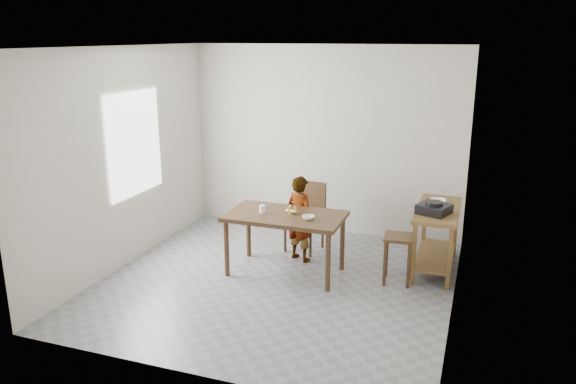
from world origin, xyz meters
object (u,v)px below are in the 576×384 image
(prep_counter, at_px, (436,239))
(child, at_px, (300,219))
(dining_table, at_px, (285,244))
(dining_chair, at_px, (304,217))
(stool, at_px, (397,259))

(prep_counter, relative_size, child, 1.07)
(dining_table, relative_size, dining_chair, 1.53)
(prep_counter, xyz_separation_m, child, (-1.68, -0.25, 0.16))
(dining_table, bearing_deg, dining_chair, 91.27)
(stool, bearing_deg, child, 167.76)
(dining_chair, height_order, stool, dining_chair)
(dining_chair, bearing_deg, child, -71.46)
(dining_table, xyz_separation_m, stool, (1.34, 0.17, -0.09))
(dining_table, xyz_separation_m, dining_chair, (-0.02, 0.80, 0.08))
(prep_counter, relative_size, stool, 2.07)
(dining_table, distance_m, prep_counter, 1.86)
(prep_counter, distance_m, child, 1.70)
(child, bearing_deg, dining_chair, -57.33)
(dining_table, height_order, child, child)
(prep_counter, height_order, dining_chair, dining_chair)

